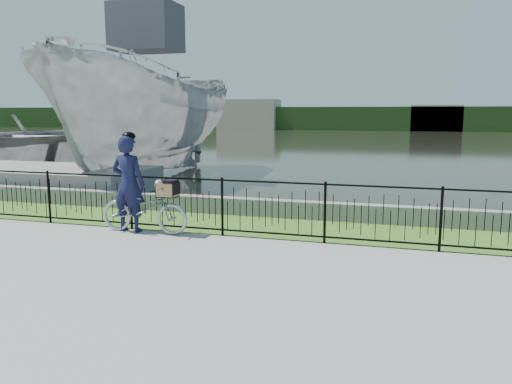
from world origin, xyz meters
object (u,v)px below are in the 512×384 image
(boat_far, at_px, (42,139))
(bicycle_rig, at_px, (145,208))
(dock, at_px, (0,177))
(cyclist, at_px, (128,183))
(boat_near, at_px, (149,117))

(boat_far, bearing_deg, bicycle_rig, -43.41)
(dock, height_order, cyclist, cyclist)
(cyclist, relative_size, boat_far, 0.18)
(bicycle_rig, bearing_deg, cyclist, 175.58)
(cyclist, height_order, boat_near, boat_near)
(cyclist, relative_size, boat_near, 0.18)
(dock, relative_size, cyclist, 4.97)
(cyclist, bearing_deg, bicycle_rig, -4.42)
(cyclist, bearing_deg, boat_far, 135.71)
(dock, distance_m, boat_far, 7.24)
(dock, xyz_separation_m, cyclist, (7.06, -4.07, 0.64))
(dock, height_order, boat_near, boat_near)
(boat_near, bearing_deg, cyclist, -64.78)
(boat_near, bearing_deg, dock, -138.58)
(cyclist, distance_m, boat_near, 8.14)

